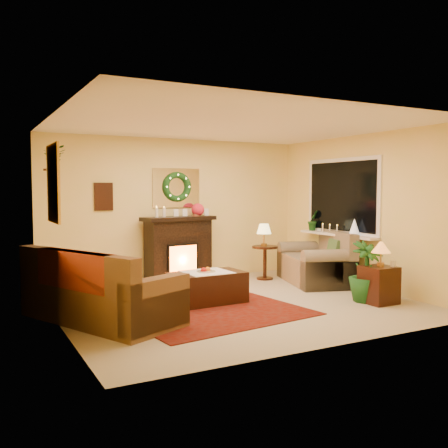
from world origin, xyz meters
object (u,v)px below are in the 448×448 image
loveseat (315,259)px  coffee_table (207,289)px  fireplace (178,251)px  sofa (101,287)px  side_table_round (265,262)px  end_table_square (379,285)px

loveseat → coffee_table: size_ratio=1.46×
fireplace → loveseat: (2.11, -1.28, -0.13)m
sofa → side_table_round: sofa is taller
sofa → side_table_round: size_ratio=3.47×
side_table_round → end_table_square: side_table_round is taller
side_table_round → sofa: bearing=-156.2°
side_table_round → end_table_square: size_ratio=1.14×
side_table_round → coffee_table: size_ratio=0.57×
loveseat → end_table_square: size_ratio=2.94×
loveseat → fireplace: bearing=166.0°
fireplace → end_table_square: (1.93, -3.01, -0.28)m
sofa → side_table_round: (3.42, 1.51, -0.10)m
sofa → loveseat: (4.04, 0.81, -0.01)m
fireplace → side_table_round: 1.62m
fireplace → sofa: bearing=-141.4°
sofa → end_table_square: sofa is taller
coffee_table → fireplace: bearing=77.9°
fireplace → loveseat: size_ratio=0.76×
sofa → loveseat: bearing=-13.4°
loveseat → end_table_square: (-0.18, -1.73, -0.15)m
fireplace → coffee_table: 1.91m
fireplace → coffee_table: fireplace is taller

